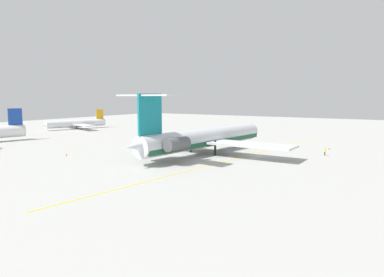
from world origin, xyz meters
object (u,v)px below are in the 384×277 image
Objects in this scene: ground_crew_near_nose at (174,136)px; safety_cone_nose at (66,155)px; airliner_mid_left at (75,123)px; main_jetliner at (203,138)px; safety_cone_wingtip at (329,149)px; ground_crew_near_tail at (325,151)px.

ground_crew_near_nose is 3.08× the size of safety_cone_nose.
safety_cone_nose is at bearing 65.15° from airliner_mid_left.
safety_cone_wingtip is at bearing -40.25° from main_jetliner.
ground_crew_near_tail is (-13.78, -102.60, -1.24)m from airliner_mid_left.
ground_crew_near_nose is (20.25, 22.37, -2.77)m from main_jetliner.
ground_crew_near_nose reaches higher than safety_cone_wingtip.
airliner_mid_left is 47.90× the size of safety_cone_nose.
main_jetliner is 81.99m from airliner_mid_left.
airliner_mid_left is 103.53m from ground_crew_near_tail.
ground_crew_near_tail reaches higher than safety_cone_wingtip.
ground_crew_near_tail is (-7.41, -47.43, 0.04)m from ground_crew_near_nose.
main_jetliner reaches higher than safety_cone_nose.
airliner_mid_left is at bearing 48.99° from safety_cone_nose.
safety_cone_wingtip is (-4.28, -101.86, -2.08)m from airliner_mid_left.
ground_crew_near_tail is 9.57m from safety_cone_wingtip.
safety_cone_wingtip is (41.16, -49.61, 0.00)m from safety_cone_nose.
safety_cone_wingtip is (9.50, 0.74, -0.83)m from ground_crew_near_tail.
ground_crew_near_tail is at bearing 98.51° from airliner_mid_left.
ground_crew_near_tail is at bearing -175.56° from safety_cone_wingtip.
safety_cone_nose is 64.46m from safety_cone_wingtip.
ground_crew_near_nose is 39.18m from safety_cone_nose.
safety_cone_wingtip is at bearing -50.32° from safety_cone_nose.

